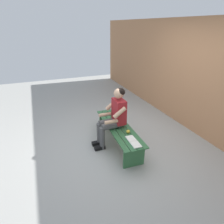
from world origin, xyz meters
TOP-DOWN VIEW (x-y plane):
  - ground_plane at (1.03, 1.00)m, footprint 10.00×7.00m
  - brick_wall at (0.50, -1.98)m, footprint 9.50×0.24m
  - bench_near at (0.00, 0.00)m, footprint 1.81×0.54m
  - person_seated at (0.04, 0.10)m, footprint 0.50×0.69m
  - apple at (-0.33, -0.06)m, footprint 0.07×0.07m
  - book_open at (-0.65, -0.00)m, footprint 0.42×0.18m

SIDE VIEW (x-z plane):
  - ground_plane at x=1.03m, z-range -0.04..0.00m
  - bench_near at x=0.00m, z-range 0.12..0.54m
  - book_open at x=-0.65m, z-range 0.42..0.45m
  - apple at x=-0.33m, z-range 0.43..0.50m
  - person_seated at x=0.04m, z-range 0.06..1.29m
  - brick_wall at x=0.50m, z-range 0.00..2.51m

